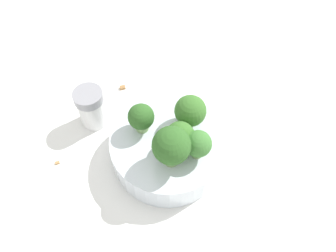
% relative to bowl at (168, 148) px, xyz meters
% --- Properties ---
extents(ground_plane, '(3.00, 3.00, 0.00)m').
position_rel_bowl_xyz_m(ground_plane, '(0.00, 0.00, -0.02)').
color(ground_plane, white).
extents(bowl, '(0.15, 0.15, 0.04)m').
position_rel_bowl_xyz_m(bowl, '(0.00, 0.00, 0.00)').
color(bowl, silver).
rests_on(bowl, ground_plane).
extents(broccoli_floret_0, '(0.04, 0.04, 0.04)m').
position_rel_bowl_xyz_m(broccoli_floret_0, '(0.01, 0.02, 0.05)').
color(broccoli_floret_0, '#7A9E5B').
rests_on(broccoli_floret_0, bowl).
extents(broccoli_floret_1, '(0.05, 0.05, 0.06)m').
position_rel_bowl_xyz_m(broccoli_floret_1, '(0.03, 0.01, 0.06)').
color(broccoli_floret_1, '#7A9E5B').
rests_on(broccoli_floret_1, bowl).
extents(broccoli_floret_2, '(0.03, 0.03, 0.04)m').
position_rel_bowl_xyz_m(broccoli_floret_2, '(-0.01, -0.04, 0.05)').
color(broccoli_floret_2, '#8EB770').
rests_on(broccoli_floret_2, bowl).
extents(broccoli_floret_3, '(0.03, 0.03, 0.04)m').
position_rel_bowl_xyz_m(broccoli_floret_3, '(0.02, 0.04, 0.05)').
color(broccoli_floret_3, '#7A9E5B').
rests_on(broccoli_floret_3, bowl).
extents(broccoli_floret_4, '(0.04, 0.04, 0.05)m').
position_rel_bowl_xyz_m(broccoli_floret_4, '(-0.03, 0.02, 0.05)').
color(broccoli_floret_4, '#8EB770').
rests_on(broccoli_floret_4, bowl).
extents(pepper_shaker, '(0.04, 0.04, 0.06)m').
position_rel_bowl_xyz_m(pepper_shaker, '(-0.04, -0.12, 0.01)').
color(pepper_shaker, silver).
rests_on(pepper_shaker, ground_plane).
extents(almond_crumb_0, '(0.01, 0.01, 0.01)m').
position_rel_bowl_xyz_m(almond_crumb_0, '(-0.11, -0.09, -0.02)').
color(almond_crumb_0, olive).
rests_on(almond_crumb_0, ground_plane).
extents(almond_crumb_1, '(0.01, 0.01, 0.01)m').
position_rel_bowl_xyz_m(almond_crumb_1, '(0.04, -0.15, -0.02)').
color(almond_crumb_1, '#AD7F4C').
rests_on(almond_crumb_1, ground_plane).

